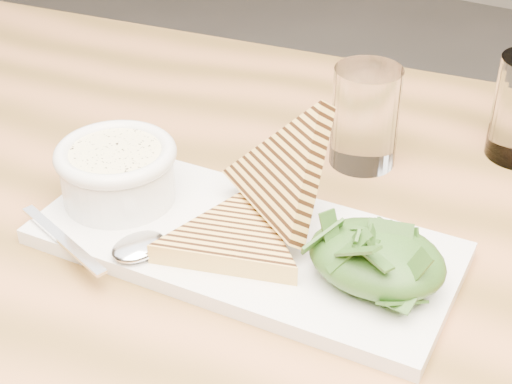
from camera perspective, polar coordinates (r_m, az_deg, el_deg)
The scene contains 13 objects.
table_top at distance 0.68m, azimuth 3.95°, elevation -7.38°, with size 1.33×0.88×0.04m, color #AD6D3D.
table_leg_bl at distance 1.45m, azimuth -11.28°, elevation -1.39°, with size 0.06×0.06×0.70m, color #AD6D3D.
platter at distance 0.69m, azimuth -0.84°, elevation -3.74°, with size 0.37×0.17×0.01m, color white.
soup_bowl at distance 0.74m, azimuth -9.99°, elevation 0.93°, with size 0.10×0.10×0.04m, color white.
soup at distance 0.72m, azimuth -10.18°, elevation 2.64°, with size 0.09×0.09×0.01m, color #F8EBAD.
bowl_rim at distance 0.72m, azimuth -10.20°, elevation 2.77°, with size 0.11×0.11×0.01m, color white.
sandwich_flat at distance 0.67m, azimuth -1.70°, elevation -3.45°, with size 0.15×0.15×0.02m, color #D7A951, non-canonical shape.
sandwich_lean at distance 0.68m, azimuth 1.96°, elevation 1.27°, with size 0.15×0.15×0.08m, color #D7A951, non-canonical shape.
salad_base at distance 0.64m, azimuth 8.76°, elevation -4.79°, with size 0.11×0.09×0.04m, color black.
arugula_pile at distance 0.63m, azimuth 8.80°, elevation -4.42°, with size 0.11×0.10×0.05m, color #426D29, non-canonical shape.
spoon_bowl at distance 0.67m, azimuth -8.53°, elevation -3.95°, with size 0.04×0.05×0.01m, color silver.
spoon_handle at distance 0.70m, azimuth -13.88°, elevation -3.36°, with size 0.13×0.01×0.00m, color silver.
glass_near at distance 0.80m, azimuth 7.94°, elevation 5.45°, with size 0.07×0.07×0.10m, color white.
Camera 1 is at (0.28, -0.22, 1.17)m, focal length 55.00 mm.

